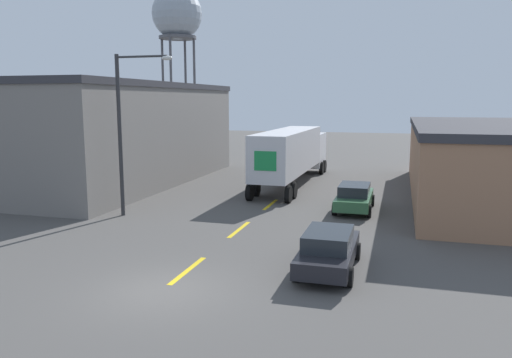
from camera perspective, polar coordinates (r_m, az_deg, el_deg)
name	(u,v)px	position (r m, az deg, el deg)	size (l,w,h in m)	color
ground_plane	(162,291)	(16.30, -10.69, -12.45)	(160.00, 160.00, 0.00)	#4C4947
road_centerline	(239,229)	(23.17, -1.94, -5.79)	(0.20, 14.59, 0.01)	gold
warehouse_left	(96,133)	(38.25, -17.83, 5.05)	(13.26, 21.59, 7.12)	slate
warehouse_right	(495,161)	(33.17, 25.66, 1.83)	(9.60, 21.52, 4.56)	#9E7051
semi_truck	(293,151)	(35.31, 4.29, 3.16)	(2.78, 15.07, 3.90)	silver
parked_car_right_near	(328,249)	(17.79, 8.28, -7.95)	(1.98, 4.63, 1.45)	black
parked_car_right_mid	(354,197)	(27.46, 11.17, -2.00)	(1.98, 4.63, 1.45)	#2D5B38
water_tower	(177,16)	(59.73, -9.01, 17.89)	(5.63, 5.63, 18.34)	#47474C
street_lamp	(126,123)	(26.05, -14.63, 6.23)	(3.11, 0.32, 8.17)	#2D2D30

